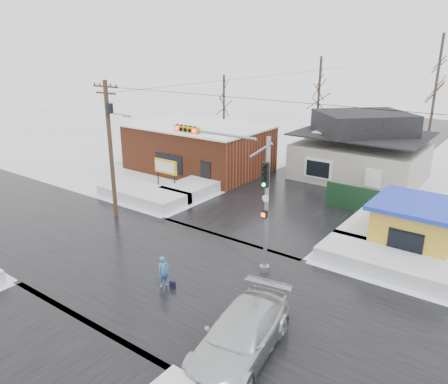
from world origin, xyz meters
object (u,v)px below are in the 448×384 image
Objects in this scene: traffic_signal at (240,182)px; kiosk at (415,226)px; utility_pole at (111,142)px; car at (241,335)px; pedestrian at (163,272)px; marquee_sign at (166,168)px.

traffic_signal is 1.52× the size of kiosk.
car is (14.51, -6.47, -4.26)m from utility_pole.
car is at bearing -83.34° from pedestrian.
kiosk is at bearing -13.27° from pedestrian.
pedestrian is at bearing -27.74° from utility_pole.
car reaches higher than pedestrian.
utility_pole reaches higher than pedestrian.
utility_pole reaches higher than marquee_sign.
pedestrian is 6.02m from car.
pedestrian is (9.86, -10.62, -1.16)m from marquee_sign.
marquee_sign is 19.99m from car.
utility_pole is 16.45m from car.
marquee_sign is (-1.07, 5.99, -3.19)m from utility_pole.
utility_pole is at bearing -79.87° from marquee_sign.
utility_pole reaches higher than car.
utility_pole is 6.87m from marquee_sign.
marquee_sign reaches higher than car.
pedestrian is at bearing 152.50° from car.
traffic_signal reaches higher than marquee_sign.
traffic_signal is 13.42m from marquee_sign.
kiosk reaches higher than marquee_sign.
marquee_sign is at bearing -178.45° from kiosk.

